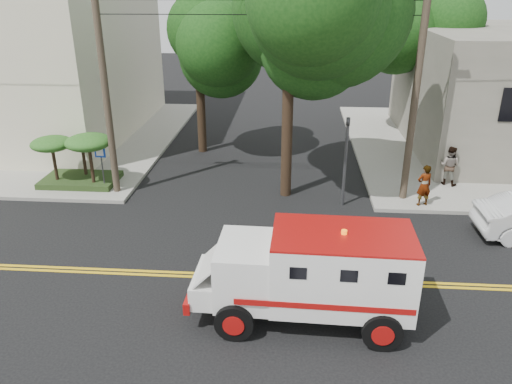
{
  "coord_description": "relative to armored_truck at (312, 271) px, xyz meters",
  "views": [
    {
      "loc": [
        1.72,
        -12.9,
        8.34
      ],
      "look_at": [
        0.52,
        2.9,
        1.6
      ],
      "focal_mm": 35.0,
      "sensor_mm": 36.0,
      "label": 1
    }
  ],
  "objects": [
    {
      "name": "ground",
      "position": [
        -2.32,
        1.86,
        -1.47
      ],
      "size": [
        100.0,
        100.0,
        0.0
      ],
      "primitive_type": "plane",
      "color": "black",
      "rests_on": "ground"
    },
    {
      "name": "utility_pole_right",
      "position": [
        3.98,
        8.06,
        3.03
      ],
      "size": [
        0.28,
        0.28,
        9.0
      ],
      "primitive_type": "cylinder",
      "color": "#382D23",
      "rests_on": "ground"
    },
    {
      "name": "pedestrian_b",
      "position": [
        6.17,
        9.69,
        -0.47
      ],
      "size": [
        1.05,
        0.98,
        1.71
      ],
      "primitive_type": "imported",
      "rotation": [
        0.0,
        0.0,
        2.62
      ],
      "color": "gray",
      "rests_on": "sidewalk_ne"
    },
    {
      "name": "traffic_signal",
      "position": [
        1.48,
        7.46,
        0.75
      ],
      "size": [
        0.15,
        0.18,
        3.6
      ],
      "color": "#3F3F42",
      "rests_on": "ground"
    },
    {
      "name": "palm_planter",
      "position": [
        -9.76,
        8.48,
        0.17
      ],
      "size": [
        3.52,
        2.63,
        2.36
      ],
      "color": "#1E3314",
      "rests_on": "sidewalk_nw"
    },
    {
      "name": "armored_truck",
      "position": [
        0.0,
        0.0,
        0.0
      ],
      "size": [
        5.74,
        2.44,
        2.59
      ],
      "rotation": [
        0.0,
        0.0,
        -0.03
      ],
      "color": "silver",
      "rests_on": "ground"
    },
    {
      "name": "sidewalk_nw",
      "position": [
        -15.82,
        15.36,
        -1.4
      ],
      "size": [
        17.0,
        17.0,
        0.15
      ],
      "primitive_type": "cube",
      "color": "gray",
      "rests_on": "ground"
    },
    {
      "name": "tree_main",
      "position": [
        -0.39,
        8.07,
        5.73
      ],
      "size": [
        6.08,
        5.7,
        9.85
      ],
      "color": "black",
      "rests_on": "ground"
    },
    {
      "name": "pedestrian_a",
      "position": [
        4.57,
        7.36,
        -0.49
      ],
      "size": [
        0.7,
        0.56,
        1.67
      ],
      "primitive_type": "imported",
      "rotation": [
        0.0,
        0.0,
        3.44
      ],
      "color": "gray",
      "rests_on": "sidewalk_ne"
    },
    {
      "name": "utility_pole_left",
      "position": [
        -7.92,
        7.86,
        3.03
      ],
      "size": [
        0.28,
        0.28,
        9.0
      ],
      "primitive_type": "cylinder",
      "color": "#382D23",
      "rests_on": "ground"
    },
    {
      "name": "accessibility_sign",
      "position": [
        -8.52,
        8.03,
        -0.11
      ],
      "size": [
        0.45,
        0.1,
        2.02
      ],
      "color": "#3F3F42",
      "rests_on": "ground"
    },
    {
      "name": "tree_left",
      "position": [
        -5.0,
        13.64,
        4.26
      ],
      "size": [
        4.48,
        4.2,
        7.7
      ],
      "color": "black",
      "rests_on": "ground"
    },
    {
      "name": "tree_right",
      "position": [
        6.52,
        17.63,
        4.62
      ],
      "size": [
        4.8,
        4.5,
        8.2
      ],
      "color": "black",
      "rests_on": "ground"
    }
  ]
}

